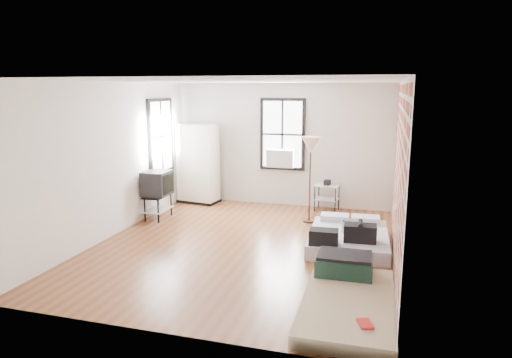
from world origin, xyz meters
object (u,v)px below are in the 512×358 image
(side_table, at_px, (327,190))
(floor_lamp, at_px, (311,149))
(mattress_main, at_px, (348,237))
(tv_stand, at_px, (158,185))
(wardrobe, at_px, (198,164))
(mattress_bare, at_px, (347,294))

(side_table, relative_size, floor_lamp, 0.40)
(mattress_main, bearing_deg, floor_lamp, 122.17)
(floor_lamp, relative_size, tv_stand, 1.73)
(mattress_main, xyz_separation_m, wardrobe, (-3.71, 2.17, 0.77))
(mattress_main, distance_m, floor_lamp, 2.05)
(mattress_bare, bearing_deg, side_table, 99.62)
(floor_lamp, bearing_deg, mattress_main, -54.71)
(mattress_bare, xyz_separation_m, side_table, (-0.84, 4.44, 0.33))
(wardrobe, distance_m, floor_lamp, 3.01)
(mattress_main, relative_size, mattress_bare, 0.89)
(mattress_main, height_order, tv_stand, tv_stand)
(mattress_main, bearing_deg, mattress_bare, -88.59)
(mattress_bare, distance_m, floor_lamp, 3.87)
(mattress_main, distance_m, tv_stand, 4.05)
(mattress_main, height_order, mattress_bare, mattress_main)
(wardrobe, relative_size, side_table, 2.69)
(wardrobe, relative_size, floor_lamp, 1.07)
(mattress_main, bearing_deg, wardrobe, 146.57)
(mattress_main, relative_size, side_table, 2.68)
(wardrobe, bearing_deg, mattress_bare, -40.55)
(mattress_main, height_order, wardrobe, wardrobe)
(side_table, xyz_separation_m, floor_lamp, (-0.23, -0.98, 1.03))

